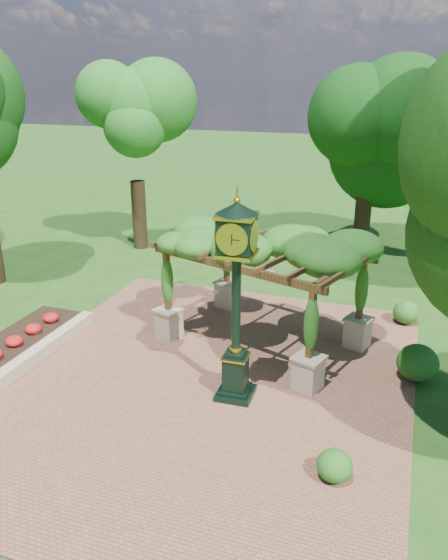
% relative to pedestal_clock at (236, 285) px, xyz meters
% --- Properties ---
extents(ground, '(120.00, 120.00, 0.00)m').
position_rel_pedestal_clock_xyz_m(ground, '(-0.95, -0.63, -2.87)').
color(ground, '#1E4714').
rests_on(ground, ground).
extents(brick_plaza, '(10.00, 12.00, 0.04)m').
position_rel_pedestal_clock_xyz_m(brick_plaza, '(-0.95, 0.37, -2.85)').
color(brick_plaza, brown).
rests_on(brick_plaza, ground).
extents(border_wall, '(0.35, 5.00, 0.40)m').
position_rel_pedestal_clock_xyz_m(border_wall, '(-5.55, -0.13, -2.67)').
color(border_wall, '#C6B793').
rests_on(border_wall, ground).
extents(flower_bed, '(1.50, 5.00, 0.36)m').
position_rel_pedestal_clock_xyz_m(flower_bed, '(-6.45, -0.13, -2.69)').
color(flower_bed, red).
rests_on(flower_bed, ground).
extents(pedestal_clock, '(0.99, 0.99, 4.80)m').
position_rel_pedestal_clock_xyz_m(pedestal_clock, '(0.00, 0.00, 0.00)').
color(pedestal_clock, black).
rests_on(pedestal_clock, brick_plaza).
extents(pergola, '(6.10, 4.82, 3.36)m').
position_rel_pedestal_clock_xyz_m(pergola, '(-0.19, 2.91, -0.11)').
color(pergola, '#BCAD8C').
rests_on(pergola, brick_plaza).
extents(sundial, '(0.75, 0.75, 1.07)m').
position_rel_pedestal_clock_xyz_m(sundial, '(-1.63, 8.54, -2.40)').
color(sundial, gray).
rests_on(sundial, ground).
extents(shrub_front, '(0.89, 0.89, 0.61)m').
position_rel_pedestal_clock_xyz_m(shrub_front, '(2.66, -2.09, -2.52)').
color(shrub_front, '#235C1A').
rests_on(shrub_front, brick_plaza).
extents(shrub_mid, '(1.05, 1.05, 0.93)m').
position_rel_pedestal_clock_xyz_m(shrub_mid, '(4.04, 2.22, -2.36)').
color(shrub_mid, '#184B15').
rests_on(shrub_mid, brick_plaza).
extents(shrub_back, '(1.03, 1.03, 0.70)m').
position_rel_pedestal_clock_xyz_m(shrub_back, '(3.65, 5.58, -2.48)').
color(shrub_back, '#275D1B').
rests_on(shrub_back, brick_plaza).
extents(tree_west_far, '(3.16, 3.16, 7.61)m').
position_rel_pedestal_clock_xyz_m(tree_west_far, '(-7.70, 9.92, 2.32)').
color(tree_west_far, '#312413').
rests_on(tree_west_far, ground).
extents(tree_north, '(4.61, 4.61, 7.68)m').
position_rel_pedestal_clock_xyz_m(tree_north, '(1.49, 12.71, 2.41)').
color(tree_north, '#2F2213').
rests_on(tree_north, ground).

